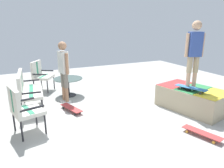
% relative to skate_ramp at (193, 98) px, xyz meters
% --- Properties ---
extents(ground_plane, '(12.00, 12.00, 0.10)m').
position_rel_skate_ramp_xyz_m(ground_plane, '(0.59, 1.98, -0.34)').
color(ground_plane, '#A8A8A3').
extents(skate_ramp, '(2.03, 2.12, 0.59)m').
position_rel_skate_ramp_xyz_m(skate_ramp, '(0.00, 0.00, 0.00)').
color(skate_ramp, tan).
rests_on(skate_ramp, ground_plane).
extents(patio_bench, '(1.29, 0.65, 1.02)m').
position_rel_skate_ramp_xyz_m(patio_bench, '(1.83, 4.02, 0.32)').
color(patio_bench, black).
rests_on(patio_bench, ground_plane).
extents(patio_chair_near_house, '(0.82, 0.80, 1.02)m').
position_rel_skate_ramp_xyz_m(patio_chair_near_house, '(3.41, 3.48, 0.32)').
color(patio_chair_near_house, black).
rests_on(patio_chair_near_house, ground_plane).
extents(patio_chair_by_wall, '(0.73, 0.68, 1.02)m').
position_rel_skate_ramp_xyz_m(patio_chair_by_wall, '(0.46, 4.19, 0.32)').
color(patio_chair_by_wall, black).
rests_on(patio_chair_by_wall, ground_plane).
extents(patio_table, '(0.90, 0.90, 0.57)m').
position_rel_skate_ramp_xyz_m(patio_table, '(2.48, 2.76, 0.11)').
color(patio_table, black).
rests_on(patio_table, ground_plane).
extents(person_watching, '(0.46, 0.31, 1.76)m').
position_rel_skate_ramp_xyz_m(person_watching, '(1.93, 2.99, 0.74)').
color(person_watching, silver).
rests_on(person_watching, ground_plane).
extents(person_skater, '(0.31, 0.46, 1.71)m').
position_rel_skate_ramp_xyz_m(person_skater, '(-0.07, 0.21, 1.29)').
color(person_skater, black).
rests_on(person_skater, skate_ramp).
extents(skateboard_by_bench, '(0.82, 0.43, 0.10)m').
position_rel_skate_ramp_xyz_m(skateboard_by_bench, '(1.22, 3.01, -0.21)').
color(skateboard_by_bench, '#B23838').
rests_on(skateboard_by_bench, ground_plane).
extents(skateboard_spare, '(0.82, 0.41, 0.10)m').
position_rel_skate_ramp_xyz_m(skateboard_spare, '(-1.19, 0.93, -0.21)').
color(skateboard_spare, '#B23838').
rests_on(skateboard_spare, ground_plane).
extents(skateboard_on_ramp, '(0.82, 0.45, 0.10)m').
position_rel_skate_ramp_xyz_m(skateboard_on_ramp, '(-0.17, 0.29, 0.38)').
color(skateboard_on_ramp, '#3372B2').
rests_on(skateboard_on_ramp, skate_ramp).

